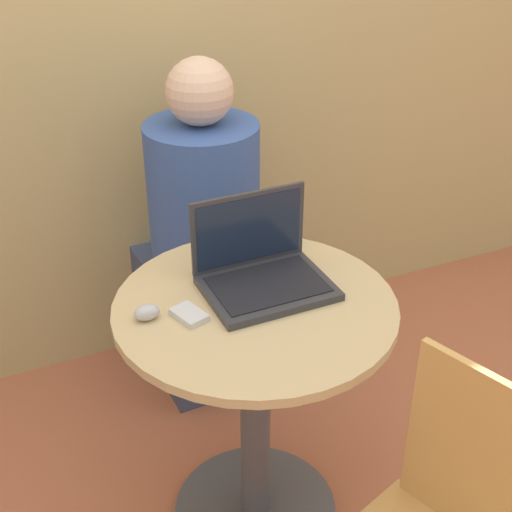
% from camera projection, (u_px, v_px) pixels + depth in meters
% --- Properties ---
extents(ground_plane, '(12.00, 12.00, 0.00)m').
position_uv_depth(ground_plane, '(255.00, 511.00, 2.11)').
color(ground_plane, '#B26042').
extents(round_table, '(0.70, 0.70, 0.75)m').
position_uv_depth(round_table, '(255.00, 380.00, 1.86)').
color(round_table, '#4C4C51').
rests_on(round_table, ground_plane).
extents(laptop, '(0.31, 0.24, 0.22)m').
position_uv_depth(laptop, '(262.00, 269.00, 1.78)').
color(laptop, '#2D2D33').
rests_on(laptop, round_table).
extents(cell_phone, '(0.08, 0.10, 0.02)m').
position_uv_depth(cell_phone, '(189.00, 315.00, 1.68)').
color(cell_phone, silver).
rests_on(cell_phone, round_table).
extents(computer_mouse, '(0.06, 0.04, 0.04)m').
position_uv_depth(computer_mouse, '(147.00, 312.00, 1.67)').
color(computer_mouse, '#B2B2B7').
rests_on(computer_mouse, round_table).
extents(person_seated, '(0.36, 0.56, 1.18)m').
position_uv_depth(person_seated, '(200.00, 257.00, 2.42)').
color(person_seated, '#3D4766').
rests_on(person_seated, ground_plane).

